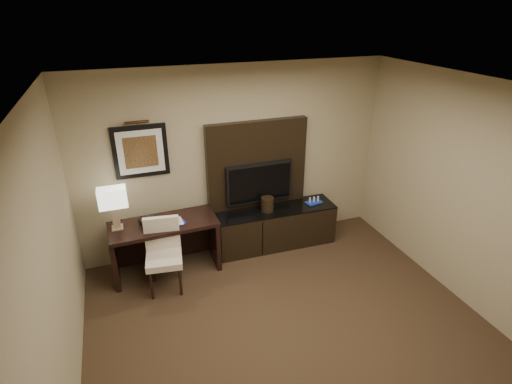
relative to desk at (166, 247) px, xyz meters
name	(u,v)px	position (x,y,z in m)	size (l,w,h in m)	color
floor	(309,361)	(1.15, -2.10, -0.38)	(4.50, 5.00, 0.01)	#332317
ceiling	(329,105)	(1.15, -2.10, 2.32)	(4.50, 5.00, 0.01)	silver
wall_back	(236,160)	(1.15, 0.40, 0.97)	(4.50, 0.01, 2.70)	tan
wall_left	(44,312)	(-1.10, -2.10, 0.97)	(0.01, 5.00, 2.70)	tan
wall_right	(504,213)	(3.40, -2.10, 0.97)	(0.01, 5.00, 2.70)	tan
desk	(166,247)	(0.00, 0.00, 0.00)	(1.41, 0.61, 0.76)	black
credenza	(275,227)	(1.66, 0.10, -0.07)	(1.81, 0.50, 0.62)	black
tv_wall_panel	(257,164)	(1.45, 0.34, 0.89)	(1.50, 0.12, 1.30)	black
tv	(259,183)	(1.45, 0.24, 0.64)	(1.00, 0.08, 0.60)	black
artwork	(141,151)	(-0.15, 0.38, 1.27)	(0.70, 0.04, 0.70)	black
picture_light	(137,122)	(-0.15, 0.34, 1.67)	(0.04, 0.04, 0.30)	#3C2313
desk_chair	(164,258)	(-0.07, -0.40, 0.09)	(0.45, 0.51, 0.93)	beige
table_lamp	(115,210)	(-0.58, 0.06, 0.65)	(0.33, 0.19, 0.53)	tan
desk_phone	(149,221)	(-0.18, 0.01, 0.43)	(0.20, 0.18, 0.10)	black
blue_folder	(175,221)	(0.15, -0.03, 0.39)	(0.22, 0.29, 0.02)	#1A1FAB
book	(169,216)	(0.08, -0.06, 0.49)	(0.16, 0.02, 0.22)	#BBA493
ice_bucket	(267,204)	(1.52, 0.08, 0.35)	(0.19, 0.19, 0.21)	black
minibar_tray	(314,200)	(2.28, 0.07, 0.29)	(0.25, 0.15, 0.09)	#1B37B5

